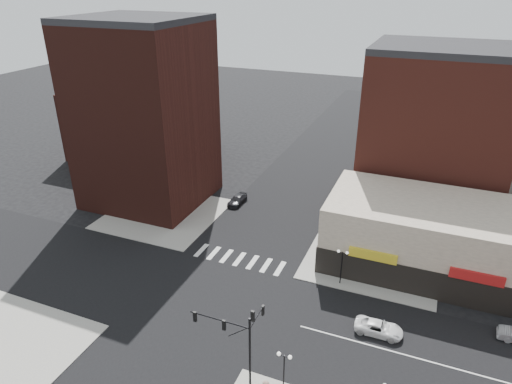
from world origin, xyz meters
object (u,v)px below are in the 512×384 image
(dark_sedan_north, at_px, (237,200))
(street_lamp_ne, at_px, (342,259))
(street_lamp_se_a, at_px, (284,363))
(traffic_signal, at_px, (240,332))
(white_suv, at_px, (379,328))

(dark_sedan_north, bearing_deg, street_lamp_ne, -34.30)
(street_lamp_se_a, xyz_separation_m, street_lamp_ne, (1.00, 16.00, 0.00))
(traffic_signal, xyz_separation_m, street_lamp_ne, (4.76, 15.83, -1.67))
(street_lamp_se_a, distance_m, white_suv, 11.89)
(street_lamp_ne, bearing_deg, dark_sedan_north, 143.81)
(white_suv, bearing_deg, street_lamp_se_a, 147.92)
(street_lamp_se_a, distance_m, street_lamp_ne, 16.03)
(white_suv, bearing_deg, dark_sedan_north, 49.45)
(street_lamp_se_a, bearing_deg, dark_sedan_north, 120.48)
(traffic_signal, distance_m, white_suv, 14.47)
(traffic_signal, height_order, street_lamp_ne, traffic_signal)
(street_lamp_se_a, bearing_deg, white_suv, 58.58)
(street_lamp_ne, bearing_deg, white_suv, -50.50)
(traffic_signal, height_order, dark_sedan_north, traffic_signal)
(street_lamp_se_a, bearing_deg, traffic_signal, 177.43)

